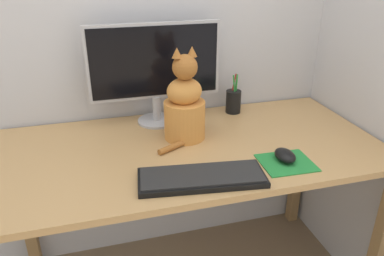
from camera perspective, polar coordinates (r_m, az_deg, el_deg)
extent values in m
cube|color=tan|center=(1.44, -0.31, -3.18)|extent=(1.47, 0.71, 0.02)
cube|color=olive|center=(1.73, 26.70, -15.54)|extent=(0.05, 0.05, 0.71)
cube|color=olive|center=(1.90, -24.16, -11.01)|extent=(0.05, 0.05, 0.71)
cube|color=olive|center=(2.13, 15.85, -5.56)|extent=(0.05, 0.05, 0.71)
cylinder|color=#B2B2B7|center=(1.65, -5.31, 1.15)|extent=(0.17, 0.17, 0.01)
cylinder|color=#B2B2B7|center=(1.63, -5.39, 3.00)|extent=(0.04, 0.04, 0.10)
cube|color=#B2B2B7|center=(1.56, -5.70, 10.09)|extent=(0.55, 0.02, 0.31)
cube|color=black|center=(1.55, -5.63, 10.00)|extent=(0.53, 0.00, 0.29)
cube|color=black|center=(1.22, 1.49, -7.60)|extent=(0.43, 0.21, 0.02)
cube|color=black|center=(1.22, 1.50, -7.12)|extent=(0.41, 0.19, 0.01)
cube|color=#238438|center=(1.36, 14.18, -5.14)|extent=(0.19, 0.17, 0.00)
ellipsoid|color=black|center=(1.36, 13.99, -4.07)|extent=(0.07, 0.10, 0.04)
cylinder|color=#D6893D|center=(1.47, -1.23, 1.25)|extent=(0.18, 0.18, 0.15)
ellipsoid|color=#D6893D|center=(1.43, -1.27, 5.62)|extent=(0.15, 0.13, 0.10)
sphere|color=#A36028|center=(1.39, -1.13, 9.26)|extent=(0.11, 0.11, 0.09)
cone|color=#A36028|center=(1.37, -2.32, 11.39)|extent=(0.04, 0.04, 0.04)
cone|color=#A36028|center=(1.39, 0.00, 11.62)|extent=(0.04, 0.04, 0.04)
cylinder|color=#A36028|center=(1.43, -1.70, -2.39)|extent=(0.20, 0.12, 0.02)
cylinder|color=black|center=(1.74, 6.31, 4.02)|extent=(0.07, 0.07, 0.10)
cylinder|color=green|center=(1.72, 6.75, 5.87)|extent=(0.01, 0.03, 0.14)
cylinder|color=red|center=(1.72, 6.25, 5.97)|extent=(0.03, 0.01, 0.14)
cylinder|color=green|center=(1.72, 6.63, 5.94)|extent=(0.01, 0.02, 0.14)
cylinder|color=green|center=(1.71, 6.50, 5.76)|extent=(0.02, 0.01, 0.14)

